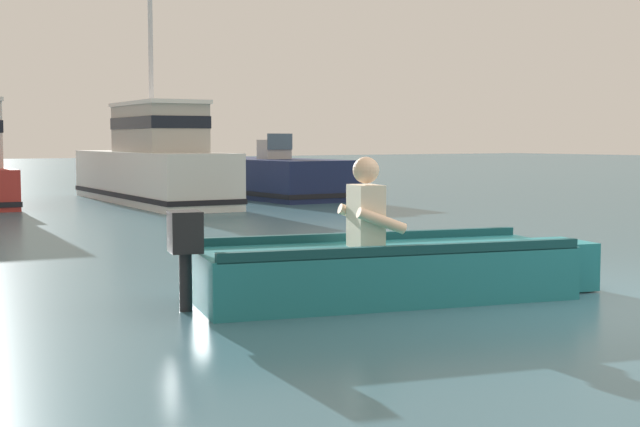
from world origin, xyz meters
TOP-DOWN VIEW (x-y plane):
  - ground_plane at (0.00, 0.00)m, footprint 120.00×120.00m
  - rowboat_with_person at (-1.33, 1.32)m, footprint 3.69×1.86m
  - moored_boat_white at (1.56, 13.17)m, footprint 2.06×6.62m
  - moored_boat_navy at (4.55, 13.57)m, footprint 1.91×5.22m

SIDE VIEW (x-z plane):
  - ground_plane at x=0.00m, z-range 0.00..0.00m
  - rowboat_with_person at x=-1.33m, z-range -0.34..0.85m
  - moored_boat_navy at x=4.55m, z-range -0.31..1.16m
  - moored_boat_white at x=1.56m, z-range -1.42..3.03m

